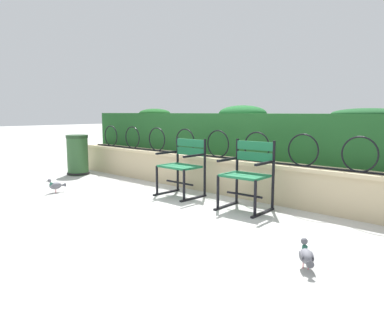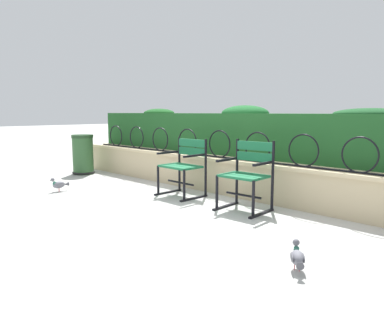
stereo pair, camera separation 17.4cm
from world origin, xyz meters
name	(u,v)px [view 1 (the left image)]	position (x,y,z in m)	size (l,w,h in m)	color
ground_plane	(186,204)	(0.00, 0.00, 0.00)	(60.00, 60.00, 0.00)	#ADADA8
stone_wall	(228,175)	(0.00, 0.92, 0.27)	(7.26, 0.41, 0.54)	#C6B289
iron_arch_fence	(219,145)	(-0.13, 0.85, 0.73)	(6.72, 0.02, 0.42)	black
hedge_row	(246,133)	(-0.01, 1.38, 0.90)	(7.11, 0.56, 0.79)	#1E5123
park_chair_left	(183,165)	(-0.40, 0.35, 0.46)	(0.61, 0.53, 0.84)	#19663D
park_chair_right	(248,173)	(0.75, 0.34, 0.46)	(0.60, 0.55, 0.88)	#19663D
pigeon_near_chairs	(56,185)	(-1.96, -0.83, 0.11)	(0.12, 0.29, 0.22)	slate
pigeon_far_side	(306,256)	(2.13, -0.87, 0.11)	(0.21, 0.25, 0.22)	slate
trash_bin	(78,156)	(-3.20, 0.27, 0.37)	(0.44, 0.44, 0.78)	#2D562D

